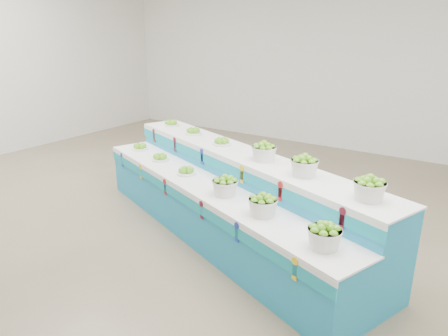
% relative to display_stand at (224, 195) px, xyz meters
% --- Properties ---
extents(ground, '(10.00, 10.00, 0.00)m').
position_rel_display_stand_xyz_m(ground, '(-0.80, -0.30, -0.51)').
color(ground, brown).
rests_on(ground, ground).
extents(back_wall, '(10.00, 0.00, 10.00)m').
position_rel_display_stand_xyz_m(back_wall, '(-0.80, 4.70, 1.49)').
color(back_wall, silver).
rests_on(back_wall, ground).
extents(display_stand, '(4.60, 2.65, 1.02)m').
position_rel_display_stand_xyz_m(display_stand, '(0.00, 0.00, 0.00)').
color(display_stand, '#208CBB').
rests_on(display_stand, ground).
extents(plate_lower_left, '(0.32, 0.32, 0.10)m').
position_rel_display_stand_xyz_m(plate_lower_left, '(-1.82, 0.39, 0.26)').
color(plate_lower_left, white).
rests_on(plate_lower_left, display_stand).
extents(plate_lower_mid, '(0.32, 0.32, 0.10)m').
position_rel_display_stand_xyz_m(plate_lower_mid, '(-1.19, 0.15, 0.26)').
color(plate_lower_mid, white).
rests_on(plate_lower_mid, display_stand).
extents(plate_lower_right, '(0.32, 0.32, 0.10)m').
position_rel_display_stand_xyz_m(plate_lower_right, '(-0.51, -0.11, 0.26)').
color(plate_lower_right, white).
rests_on(plate_lower_right, display_stand).
extents(basket_lower_left, '(0.38, 0.38, 0.22)m').
position_rel_display_stand_xyz_m(basket_lower_left, '(0.29, -0.40, 0.32)').
color(basket_lower_left, silver).
rests_on(basket_lower_left, display_stand).
extents(basket_lower_mid, '(0.38, 0.38, 0.22)m').
position_rel_display_stand_xyz_m(basket_lower_mid, '(0.88, -0.63, 0.32)').
color(basket_lower_mid, silver).
rests_on(basket_lower_mid, display_stand).
extents(basket_lower_right, '(0.38, 0.38, 0.22)m').
position_rel_display_stand_xyz_m(basket_lower_right, '(1.62, -0.90, 0.32)').
color(basket_lower_right, silver).
rests_on(basket_lower_right, display_stand).
extents(plate_upper_left, '(0.32, 0.32, 0.10)m').
position_rel_display_stand_xyz_m(plate_upper_left, '(-1.63, 0.91, 0.56)').
color(plate_upper_left, white).
rests_on(plate_upper_left, display_stand).
extents(plate_upper_mid, '(0.32, 0.32, 0.10)m').
position_rel_display_stand_xyz_m(plate_upper_mid, '(-0.99, 0.67, 0.56)').
color(plate_upper_mid, white).
rests_on(plate_upper_mid, display_stand).
extents(plate_upper_right, '(0.32, 0.32, 0.10)m').
position_rel_display_stand_xyz_m(plate_upper_right, '(-0.32, 0.41, 0.56)').
color(plate_upper_right, white).
rests_on(plate_upper_right, display_stand).
extents(basket_upper_left, '(0.38, 0.38, 0.22)m').
position_rel_display_stand_xyz_m(basket_upper_left, '(0.48, 0.12, 0.62)').
color(basket_upper_left, silver).
rests_on(basket_upper_left, display_stand).
extents(basket_upper_mid, '(0.38, 0.38, 0.22)m').
position_rel_display_stand_xyz_m(basket_upper_mid, '(1.08, -0.11, 0.62)').
color(basket_upper_mid, silver).
rests_on(basket_upper_mid, display_stand).
extents(basket_upper_right, '(0.38, 0.38, 0.22)m').
position_rel_display_stand_xyz_m(basket_upper_right, '(1.82, -0.38, 0.62)').
color(basket_upper_right, silver).
rests_on(basket_upper_right, display_stand).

